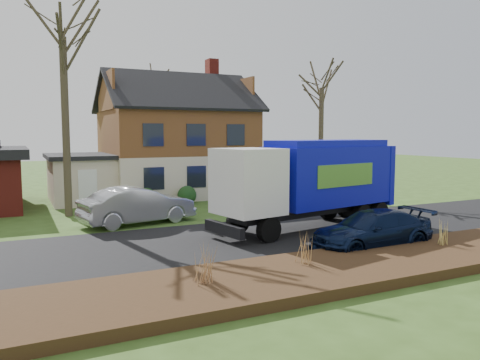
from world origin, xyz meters
name	(u,v)px	position (x,y,z in m)	size (l,w,h in m)	color
ground	(241,239)	(0.00, 0.00, 0.00)	(120.00, 120.00, 0.00)	#314A18
road	(241,239)	(0.00, 0.00, 0.01)	(80.00, 7.00, 0.02)	black
mulch_verge	(323,272)	(0.00, -5.30, 0.15)	(80.00, 3.50, 0.30)	#301F10
main_house	(169,134)	(1.49, 13.91, 4.03)	(12.95, 8.95, 9.26)	beige
garbage_truck	(312,178)	(3.69, 0.62, 2.19)	(9.13, 3.95, 3.79)	black
silver_sedan	(138,205)	(-2.84, 4.83, 0.84)	(1.79, 5.12, 1.69)	#9FA2A7
navy_wagon	(372,230)	(3.47, -3.40, 0.68)	(1.91, 4.70, 1.36)	#0B1633
tree_front_west	(61,9)	(-5.46, 8.32, 9.95)	(4.06, 4.06, 12.07)	#443A28
tree_front_east	(322,70)	(10.21, 9.15, 8.14)	(3.60, 3.60, 10.01)	#453A29
tree_back	(155,74)	(2.57, 21.08, 8.77)	(3.32, 3.32, 10.52)	#423627
grass_clump_west	(205,263)	(-3.55, -5.21, 0.81)	(0.38, 0.32, 1.02)	#A67649
grass_clump_mid	(303,248)	(-0.34, -4.82, 0.78)	(0.35, 0.28, 0.97)	#AA7F4B
grass_clump_east	(444,232)	(5.27, -4.91, 0.73)	(0.34, 0.28, 0.86)	tan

